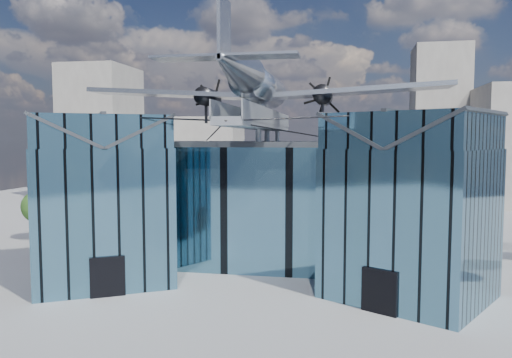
# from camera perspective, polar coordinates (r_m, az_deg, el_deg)

# --- Properties ---
(ground_plane) EXTENTS (120.00, 120.00, 0.00)m
(ground_plane) POSITION_cam_1_polar(r_m,az_deg,el_deg) (35.67, -0.60, -11.87)
(ground_plane) COLOR gray
(museum) EXTENTS (32.88, 24.50, 17.60)m
(museum) POSITION_cam_1_polar(r_m,az_deg,el_deg) (40.19, 0.99, -1.93)
(museum) COLOR teal
(museum) RESTS_ON ground
(bg_towers) EXTENTS (77.00, 24.50, 26.00)m
(bg_towers) POSITION_cam_1_polar(r_m,az_deg,el_deg) (84.20, 7.02, 4.51)
(bg_towers) COLOR gray
(bg_towers) RESTS_ON ground
(tree_side_w) EXTENTS (3.47, 3.47, 4.99)m
(tree_side_w) POSITION_cam_1_polar(r_m,az_deg,el_deg) (54.14, -23.66, -2.93)
(tree_side_w) COLOR black
(tree_side_w) RESTS_ON ground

